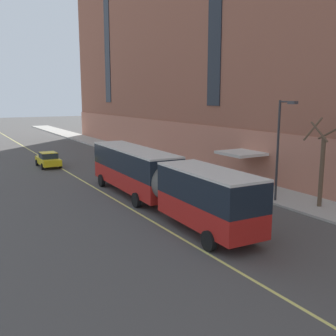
{
  "coord_description": "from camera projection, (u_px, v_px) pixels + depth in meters",
  "views": [
    {
      "loc": [
        -12.38,
        -17.53,
        7.26
      ],
      "look_at": [
        2.59,
        8.42,
        1.8
      ],
      "focal_mm": 42.0,
      "sensor_mm": 36.0,
      "label": 1
    }
  ],
  "objects": [
    {
      "name": "parked_car_darkgray_1",
      "position": [
        170.0,
        168.0,
        36.11
      ],
      "size": [
        2.03,
        4.77,
        1.56
      ],
      "color": "#4C4C51",
      "rests_on": "ground"
    },
    {
      "name": "street_lamp",
      "position": [
        281.0,
        140.0,
        26.43
      ],
      "size": [
        0.36,
        1.48,
        6.88
      ],
      "color": "#2D2D30",
      "rests_on": "sidewalk"
    },
    {
      "name": "taxi_cab",
      "position": [
        48.0,
        160.0,
        41.0
      ],
      "size": [
        2.02,
        4.4,
        1.56
      ],
      "color": "yellow",
      "rests_on": "ground"
    },
    {
      "name": "sidewalk",
      "position": [
        276.0,
        195.0,
        29.19
      ],
      "size": [
        4.04,
        160.0,
        0.15
      ],
      "primitive_type": "cube",
      "color": "#ADA89E",
      "rests_on": "ground"
    },
    {
      "name": "lane_centerline",
      "position": [
        146.0,
        218.0,
        23.86
      ],
      "size": [
        0.16,
        140.0,
        0.01
      ],
      "primitive_type": "cube",
      "color": "#E0D66B",
      "rests_on": "ground"
    },
    {
      "name": "ground_plane",
      "position": [
        202.0,
        226.0,
        22.33
      ],
      "size": [
        260.0,
        260.0,
        0.0
      ],
      "primitive_type": "plane",
      "color": "#4C4947"
    },
    {
      "name": "city_bus",
      "position": [
        157.0,
        177.0,
        25.76
      ],
      "size": [
        3.22,
        18.84,
        3.51
      ],
      "color": "red",
      "rests_on": "ground"
    },
    {
      "name": "street_tree_mid_block",
      "position": [
        321.0,
        164.0,
        25.41
      ],
      "size": [
        1.93,
        1.69,
        5.77
      ],
      "color": "brown",
      "rests_on": "sidewalk"
    },
    {
      "name": "parked_car_champagne_4",
      "position": [
        210.0,
        181.0,
        30.73
      ],
      "size": [
        2.0,
        4.32,
        1.56
      ],
      "color": "#BCAD89",
      "rests_on": "ground"
    },
    {
      "name": "parked_car_red_3",
      "position": [
        132.0,
        157.0,
        42.87
      ],
      "size": [
        2.01,
        4.78,
        1.56
      ],
      "color": "#B21E19",
      "rests_on": "ground"
    }
  ]
}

